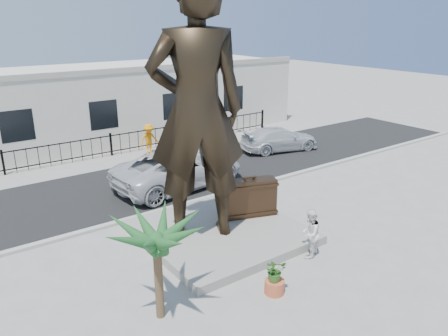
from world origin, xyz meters
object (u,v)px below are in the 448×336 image
object	(u,v)px
statue	(197,111)
suitcase	(249,198)
car_white	(179,168)
tourist	(310,234)

from	to	relation	value
statue	suitcase	xyz separation A→B (m)	(2.25, 0.07, -3.54)
statue	car_white	bearing A→B (deg)	-88.58
suitcase	car_white	distance (m)	4.78
tourist	statue	bearing A→B (deg)	-79.76
statue	tourist	bearing A→B (deg)	150.96
statue	tourist	world-z (taller)	statue
statue	car_white	distance (m)	6.40
tourist	car_white	distance (m)	7.85
tourist	car_white	size ratio (longest dim) A/B	0.27
car_white	tourist	bearing A→B (deg)	176.21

